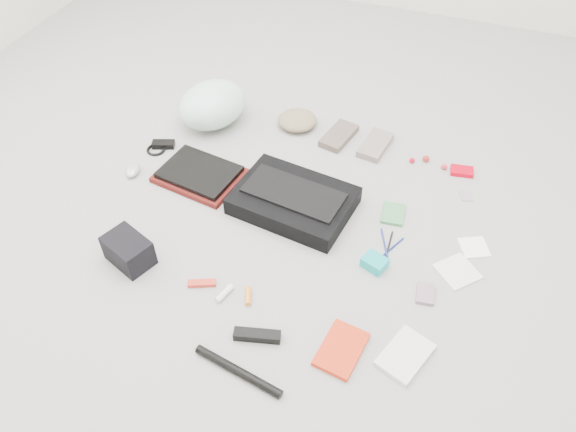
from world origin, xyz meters
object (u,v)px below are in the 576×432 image
(messenger_bag, at_px, (293,201))
(bike_helmet, at_px, (212,105))
(camera_bag, at_px, (128,251))
(accordion_wallet, at_px, (374,263))
(laptop, at_px, (199,172))
(book_red, at_px, (341,349))

(messenger_bag, distance_m, bike_helmet, 0.70)
(camera_bag, xyz_separation_m, accordion_wallet, (0.86, 0.29, -0.03))
(messenger_bag, height_order, accordion_wallet, messenger_bag)
(messenger_bag, relative_size, laptop, 1.48)
(bike_helmet, distance_m, camera_bag, 0.89)
(book_red, height_order, accordion_wallet, accordion_wallet)
(bike_helmet, xyz_separation_m, camera_bag, (0.08, -0.89, -0.05))
(messenger_bag, distance_m, book_red, 0.69)
(messenger_bag, xyz_separation_m, laptop, (-0.44, 0.03, -0.00))
(bike_helmet, relative_size, book_red, 1.80)
(laptop, distance_m, accordion_wallet, 0.86)
(laptop, bearing_deg, book_red, -27.83)
(messenger_bag, distance_m, laptop, 0.44)
(messenger_bag, relative_size, accordion_wallet, 5.39)
(messenger_bag, bearing_deg, camera_bag, -127.36)
(camera_bag, distance_m, book_red, 0.86)
(bike_helmet, relative_size, camera_bag, 1.99)
(messenger_bag, bearing_deg, laptop, -176.20)
(laptop, height_order, bike_helmet, bike_helmet)
(book_red, bearing_deg, messenger_bag, 131.25)
(messenger_bag, xyz_separation_m, book_red, (0.38, -0.57, -0.03))
(laptop, bearing_deg, bike_helmet, 115.29)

